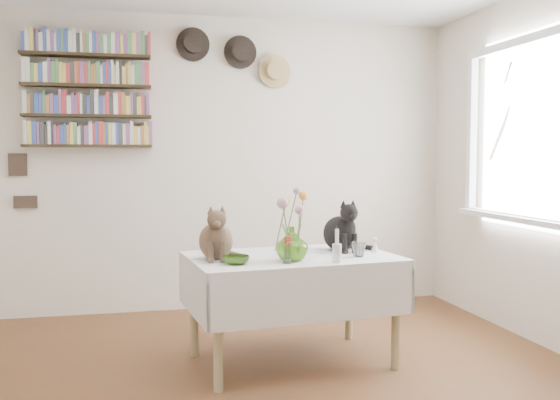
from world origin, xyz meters
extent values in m
cube|color=beige|center=(0.00, 2.27, 1.25)|extent=(4.04, 0.04, 2.54)
cube|color=white|center=(1.97, 0.80, 1.50)|extent=(0.01, 1.40, 1.20)
cube|color=white|center=(1.97, 0.80, 2.13)|extent=(0.06, 1.52, 0.06)
cube|color=white|center=(1.97, 0.80, 0.87)|extent=(0.06, 1.52, 0.06)
cube|color=white|center=(1.97, 1.53, 1.50)|extent=(0.06, 0.06, 1.20)
cube|color=white|center=(1.94, 0.80, 0.87)|extent=(0.12, 1.50, 0.04)
cube|color=white|center=(0.22, 0.70, 0.66)|extent=(1.37, 0.96, 0.06)
cylinder|color=tan|center=(-0.30, 0.30, 0.32)|extent=(0.06, 0.06, 0.63)
cylinder|color=tan|center=(0.82, 0.43, 0.32)|extent=(0.06, 0.06, 0.63)
cylinder|color=tan|center=(-0.37, 0.97, 0.32)|extent=(0.06, 0.06, 0.63)
cylinder|color=tan|center=(0.74, 1.09, 0.32)|extent=(0.06, 0.06, 0.63)
imported|color=#85BC45|center=(0.17, 0.51, 0.79)|extent=(0.25, 0.25, 0.21)
imported|color=#85BC45|center=(-0.17, 0.46, 0.71)|extent=(0.18, 0.18, 0.05)
imported|color=white|center=(0.62, 0.56, 0.73)|extent=(0.13, 0.13, 0.09)
cylinder|color=white|center=(0.42, 0.38, 0.74)|extent=(0.06, 0.06, 0.11)
cylinder|color=white|center=(0.42, 0.38, 0.84)|extent=(0.02, 0.02, 0.09)
cylinder|color=white|center=(0.12, 0.42, 0.73)|extent=(0.05, 0.05, 0.07)
cone|color=white|center=(0.79, 0.70, 0.73)|extent=(0.05, 0.05, 0.07)
sphere|color=beige|center=(0.79, 0.70, 0.77)|extent=(0.03, 0.03, 0.03)
cylinder|color=#4C7233|center=(0.14, 0.52, 0.89)|extent=(0.01, 0.01, 0.30)
sphere|color=#CF8C9B|center=(0.14, 0.52, 1.04)|extent=(0.07, 0.07, 0.07)
cylinder|color=#4C7233|center=(0.21, 0.49, 0.87)|extent=(0.01, 0.01, 0.26)
sphere|color=#CF8C9B|center=(0.21, 0.49, 1.00)|extent=(0.06, 0.06, 0.06)
cylinder|color=#4C7233|center=(0.23, 0.54, 0.91)|extent=(0.01, 0.01, 0.34)
sphere|color=#FFA837|center=(0.23, 0.54, 1.08)|extent=(0.06, 0.06, 0.06)
cylinder|color=#4C7233|center=(0.11, 0.55, 0.89)|extent=(0.01, 0.01, 0.31)
sphere|color=#FFA837|center=(0.11, 0.55, 1.05)|extent=(0.05, 0.05, 0.05)
cylinder|color=#4C7233|center=(0.17, 0.56, 0.92)|extent=(0.01, 0.01, 0.37)
sphere|color=#999E93|center=(0.17, 0.56, 1.11)|extent=(0.04, 0.04, 0.04)
cube|color=black|center=(-1.10, 2.16, 1.40)|extent=(1.00, 0.16, 0.02)
cube|color=black|center=(-1.10, 2.16, 1.64)|extent=(1.00, 0.16, 0.02)
cube|color=black|center=(-1.10, 2.16, 1.88)|extent=(1.00, 0.16, 0.02)
cube|color=black|center=(-1.10, 2.16, 2.12)|extent=(1.00, 0.16, 0.02)
cylinder|color=black|center=(-0.25, 2.21, 2.25)|extent=(0.28, 0.02, 0.28)
cylinder|color=black|center=(-0.25, 2.17, 2.25)|extent=(0.16, 0.08, 0.16)
cylinder|color=black|center=(0.15, 2.21, 2.20)|extent=(0.28, 0.02, 0.28)
cylinder|color=black|center=(0.15, 2.17, 2.20)|extent=(0.16, 0.08, 0.16)
cylinder|color=tan|center=(0.45, 2.21, 2.05)|extent=(0.28, 0.02, 0.28)
cylinder|color=tan|center=(0.45, 2.17, 2.05)|extent=(0.16, 0.08, 0.16)
cube|color=#38281E|center=(-1.65, 2.23, 1.25)|extent=(0.14, 0.02, 0.18)
cube|color=#38281E|center=(-1.60, 2.23, 0.95)|extent=(0.18, 0.02, 0.10)
camera|label=1|loc=(-0.74, -3.09, 1.31)|focal=40.00mm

